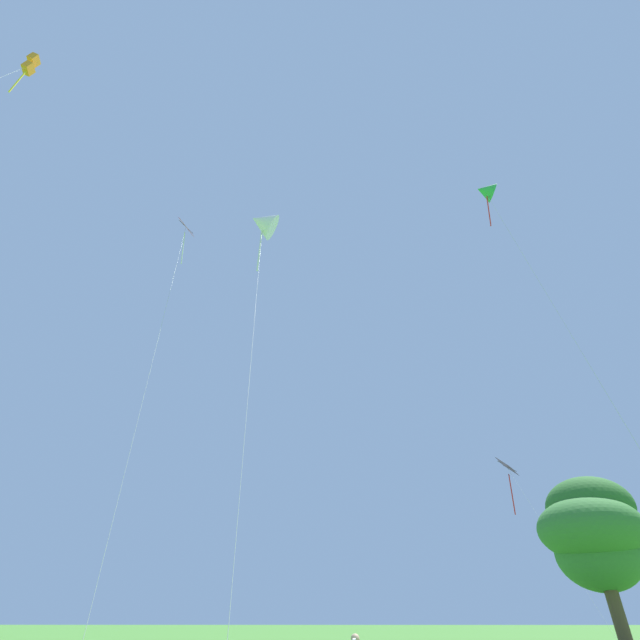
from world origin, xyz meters
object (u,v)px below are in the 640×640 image
Objects in this scene: kite_pink_low at (183,240)px; tree_right_cluster at (592,530)px; kite_black_large at (510,478)px; kite_white_distant at (263,223)px; kite_green_small at (485,192)px; kite_orange_box at (28,66)px.

kite_pink_low is 27.65m from tree_right_cluster.
kite_black_large is at bearing 79.10° from tree_right_cluster.
kite_white_distant reaches higher than kite_pink_low.
kite_white_distant reaches higher than tree_right_cluster.
kite_green_small is 17.99m from kite_pink_low.
kite_orange_box is at bearing -168.35° from kite_green_small.
tree_right_cluster is (17.61, 4.99, -17.65)m from kite_white_distant.
kite_black_large is 0.55× the size of kite_orange_box.
kite_white_distant is 15.30m from kite_orange_box.
kite_pink_low is 1.48× the size of kite_black_large.
kite_orange_box is at bearing -134.59° from kite_black_large.
kite_white_distant is 1.56× the size of kite_black_large.
kite_black_large is at bearing 50.15° from kite_white_distant.
kite_white_distant reaches higher than kite_green_small.
kite_orange_box is at bearing -145.50° from kite_white_distant.
kite_green_small is at bearing -6.87° from kite_pink_low.
kite_black_large is 1.91× the size of tree_right_cluster.
kite_white_distant is 5.16m from kite_pink_low.
kite_green_small is 1.46× the size of kite_black_large.
kite_black_large is at bearing 45.75° from kite_pink_low.
kite_pink_low is at bearing 44.23° from kite_orange_box.
kite_pink_low is 2.82× the size of tree_right_cluster.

